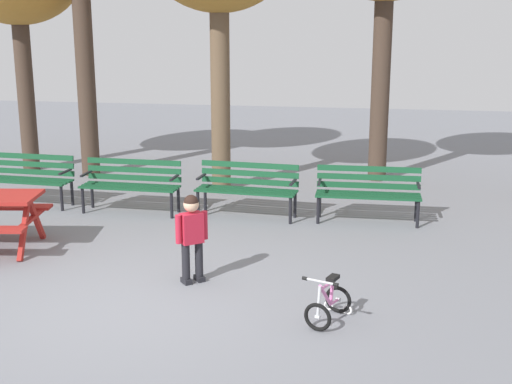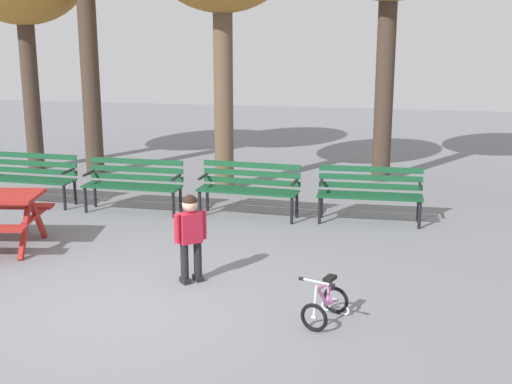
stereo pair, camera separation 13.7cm
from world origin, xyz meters
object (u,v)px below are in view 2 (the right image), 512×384
at_px(park_bench_left, 134,181).
at_px(park_bench_far_right, 370,190).
at_px(park_bench_right, 249,185).
at_px(kids_bicycle, 325,304).
at_px(park_bench_far_left, 31,174).
at_px(child_standing, 190,231).

xyz_separation_m(park_bench_left, park_bench_far_right, (3.80, 0.11, 0.00)).
distance_m(park_bench_right, kids_bicycle, 4.09).
bearing_deg(park_bench_left, kids_bicycle, -46.79).
bearing_deg(park_bench_far_right, park_bench_left, -178.36).
distance_m(park_bench_left, park_bench_right, 1.91).
bearing_deg(park_bench_far_right, park_bench_far_left, 179.76).
distance_m(park_bench_left, kids_bicycle, 5.08).
distance_m(park_bench_far_left, child_standing, 4.75).
xyz_separation_m(park_bench_right, park_bench_far_right, (1.89, 0.04, 0.00)).
bearing_deg(kids_bicycle, child_standing, 153.65).
height_order(park_bench_left, park_bench_right, same).
bearing_deg(park_bench_far_left, kids_bicycle, -35.49).
bearing_deg(child_standing, park_bench_far_left, 140.91).
relative_size(park_bench_far_left, kids_bicycle, 2.58).
xyz_separation_m(park_bench_far_left, park_bench_left, (1.90, -0.13, 0.00)).
height_order(park_bench_far_left, park_bench_left, same).
relative_size(park_bench_right, kids_bicycle, 2.59).
bearing_deg(park_bench_left, park_bench_right, 1.95).
bearing_deg(child_standing, park_bench_left, 122.00).
bearing_deg(kids_bicycle, park_bench_right, 112.61).
relative_size(park_bench_far_left, park_bench_left, 1.01).
xyz_separation_m(park_bench_left, park_bench_right, (1.91, 0.06, 0.00)).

